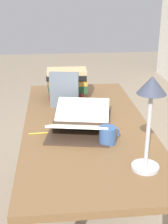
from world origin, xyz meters
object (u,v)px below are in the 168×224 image
(open_book, at_px, (81,121))
(reading_lamp, at_px, (150,104))
(book_standing_upright, at_px, (64,90))
(coffee_mug, at_px, (108,135))
(book_stack_tall, at_px, (67,84))
(pencil, at_px, (43,133))

(open_book, distance_m, reading_lamp, 0.61)
(book_standing_upright, height_order, coffee_mug, book_standing_upright)
(book_stack_tall, height_order, book_standing_upright, book_standing_upright)
(book_stack_tall, xyz_separation_m, book_standing_upright, (0.20, -0.03, 0.02))
(book_standing_upright, xyz_separation_m, reading_lamp, (0.80, 0.32, 0.19))
(book_standing_upright, distance_m, reading_lamp, 0.89)
(book_standing_upright, bearing_deg, coffee_mug, 30.84)
(open_book, xyz_separation_m, book_standing_upright, (-0.32, -0.08, 0.09))
(open_book, xyz_separation_m, reading_lamp, (0.48, 0.24, 0.28))
(reading_lamp, height_order, pencil, reading_lamp)
(book_standing_upright, bearing_deg, open_book, 24.73)
(book_standing_upright, bearing_deg, book_stack_tall, -177.19)
(reading_lamp, bearing_deg, pencil, -131.64)
(book_stack_tall, relative_size, coffee_mug, 2.53)
(open_book, distance_m, pencil, 0.23)
(reading_lamp, bearing_deg, coffee_mug, -154.68)
(reading_lamp, bearing_deg, book_standing_upright, -158.19)
(book_standing_upright, relative_size, pencil, 1.48)
(book_standing_upright, bearing_deg, reading_lamp, 32.58)
(reading_lamp, xyz_separation_m, pencil, (-0.40, -0.46, -0.30))
(coffee_mug, relative_size, pencil, 0.71)
(book_stack_tall, xyz_separation_m, coffee_mug, (0.74, 0.17, -0.06))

